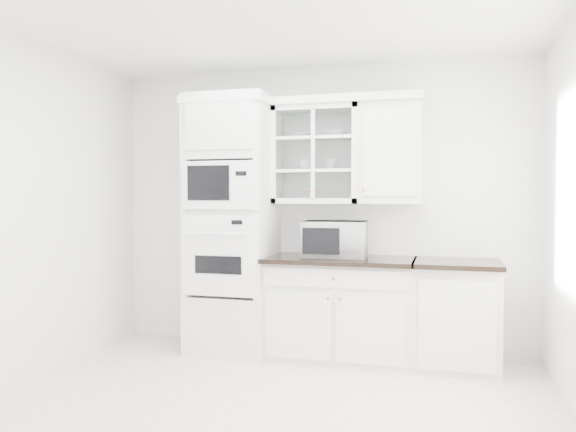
% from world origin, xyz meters
% --- Properties ---
extents(ground, '(4.00, 3.50, 0.01)m').
position_xyz_m(ground, '(0.00, 0.00, 0.01)').
color(ground, beige).
rests_on(ground, ground).
extents(room_shell, '(4.00, 3.50, 2.70)m').
position_xyz_m(room_shell, '(0.00, 0.43, 1.78)').
color(room_shell, white).
rests_on(room_shell, ground).
extents(oven_column, '(0.76, 0.68, 2.40)m').
position_xyz_m(oven_column, '(-0.75, 1.42, 1.20)').
color(oven_column, silver).
rests_on(oven_column, ground).
extents(base_cabinet_run, '(1.32, 0.67, 0.92)m').
position_xyz_m(base_cabinet_run, '(0.28, 1.45, 0.46)').
color(base_cabinet_run, silver).
rests_on(base_cabinet_run, ground).
extents(extra_base_cabinet, '(0.72, 0.67, 0.92)m').
position_xyz_m(extra_base_cabinet, '(1.28, 1.45, 0.46)').
color(extra_base_cabinet, silver).
rests_on(extra_base_cabinet, ground).
extents(upper_cabinet_glass, '(0.80, 0.33, 0.90)m').
position_xyz_m(upper_cabinet_glass, '(0.03, 1.58, 1.85)').
color(upper_cabinet_glass, silver).
rests_on(upper_cabinet_glass, room_shell).
extents(upper_cabinet_solid, '(0.55, 0.33, 0.90)m').
position_xyz_m(upper_cabinet_solid, '(0.71, 1.58, 1.85)').
color(upper_cabinet_solid, silver).
rests_on(upper_cabinet_solid, room_shell).
extents(crown_molding, '(2.14, 0.38, 0.07)m').
position_xyz_m(crown_molding, '(-0.07, 1.56, 2.33)').
color(crown_molding, white).
rests_on(crown_molding, room_shell).
extents(countertop_microwave, '(0.58, 0.49, 0.33)m').
position_xyz_m(countertop_microwave, '(0.23, 1.43, 1.08)').
color(countertop_microwave, white).
rests_on(countertop_microwave, base_cabinet_run).
extents(bowl_a, '(0.23, 0.23, 0.05)m').
position_xyz_m(bowl_a, '(-0.11, 1.59, 2.03)').
color(bowl_a, white).
rests_on(bowl_a, upper_cabinet_glass).
extents(bowl_b, '(0.21, 0.21, 0.06)m').
position_xyz_m(bowl_b, '(0.20, 1.59, 2.04)').
color(bowl_b, white).
rests_on(bowl_b, upper_cabinet_glass).
extents(cup_a, '(0.14, 0.14, 0.10)m').
position_xyz_m(cup_a, '(-0.08, 1.58, 1.76)').
color(cup_a, white).
rests_on(cup_a, upper_cabinet_glass).
extents(cup_b, '(0.12, 0.12, 0.10)m').
position_xyz_m(cup_b, '(0.16, 1.59, 1.76)').
color(cup_b, white).
rests_on(cup_b, upper_cabinet_glass).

